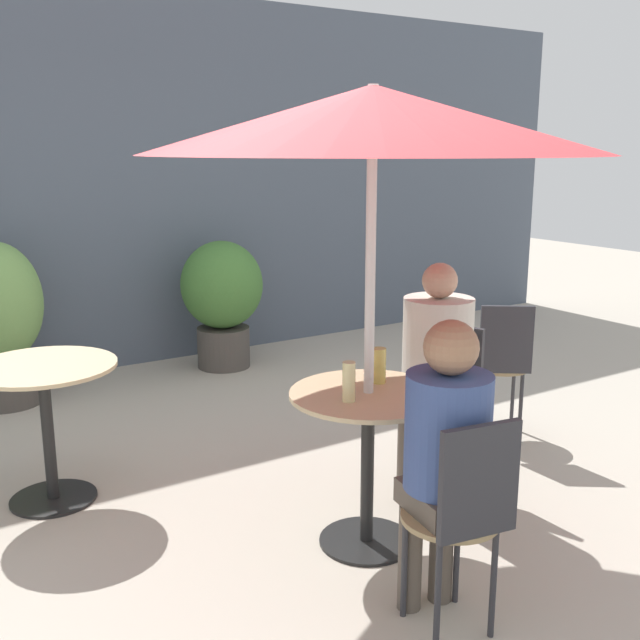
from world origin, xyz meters
The scene contains 13 objects.
ground_plane centered at (0.00, 0.00, 0.00)m, with size 20.00×20.00×0.00m, color #B2A899.
storefront_wall centered at (0.00, 3.42, 1.50)m, with size 10.00×0.06×3.00m.
cafe_table_near centered at (0.20, -0.03, 0.53)m, with size 0.71×0.71×0.73m.
cafe_table_far centered at (-0.92, 1.20, 0.54)m, with size 0.73×0.73×0.73m.
bistro_chair_0 centered at (0.07, -0.78, 0.53)m, with size 0.37×0.39×0.88m.
bistro_chair_1 centered at (0.91, 0.24, 0.53)m, with size 0.41×0.40×0.88m.
bistro_chair_3 centered at (1.63, 0.54, 0.53)m, with size 0.42×0.42×0.88m.
seated_person_0 centered at (0.10, -0.64, 0.72)m, with size 0.32×0.35×1.20m.
seated_person_1 centered at (0.78, 0.20, 0.73)m, with size 0.42×0.40×1.23m.
beer_glass_0 centered at (0.32, 0.06, 0.81)m, with size 0.07×0.07×0.16m.
beer_glass_1 centered at (0.06, -0.08, 0.82)m, with size 0.06×0.06×0.17m.
potted_plant_1 centered at (0.87, 2.93, 0.61)m, with size 0.67×0.67×1.05m.
umbrella centered at (0.20, -0.03, 1.90)m, with size 1.92×1.92×2.04m.
Camera 1 is at (-1.68, -2.57, 1.79)m, focal length 42.00 mm.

